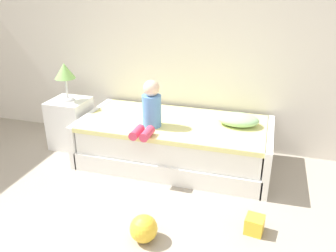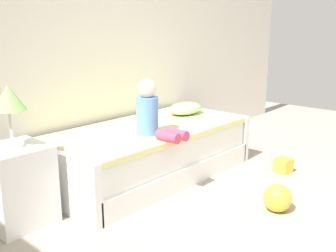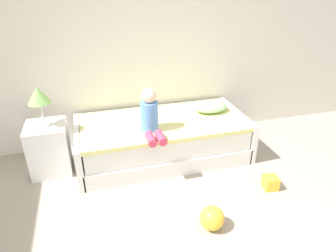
# 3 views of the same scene
# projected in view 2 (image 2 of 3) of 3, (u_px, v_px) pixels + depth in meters

# --- Properties ---
(wall_rear) EXTENTS (7.20, 0.10, 2.90)m
(wall_rear) POSITION_uv_depth(u_px,v_px,m) (90.00, 26.00, 3.82)
(wall_rear) COLOR silver
(wall_rear) RESTS_ON ground
(bed) EXTENTS (2.11, 1.00, 0.50)m
(bed) POSITION_uv_depth(u_px,v_px,m) (149.00, 152.00, 3.86)
(bed) COLOR white
(bed) RESTS_ON ground
(nightstand) EXTENTS (0.44, 0.44, 0.60)m
(nightstand) POSITION_uv_depth(u_px,v_px,m) (17.00, 185.00, 2.90)
(nightstand) COLOR white
(nightstand) RESTS_ON ground
(table_lamp) EXTENTS (0.24, 0.24, 0.45)m
(table_lamp) POSITION_uv_depth(u_px,v_px,m) (9.00, 101.00, 2.75)
(table_lamp) COLOR silver
(table_lamp) RESTS_ON nightstand
(child_figure) EXTENTS (0.20, 0.51, 0.50)m
(child_figure) POSITION_uv_depth(u_px,v_px,m) (151.00, 113.00, 3.46)
(child_figure) COLOR #598CD1
(child_figure) RESTS_ON bed
(pillow) EXTENTS (0.44, 0.30, 0.13)m
(pillow) POSITION_uv_depth(u_px,v_px,m) (185.00, 108.00, 4.34)
(pillow) COLOR #99CC8C
(pillow) RESTS_ON bed
(toy_ball) EXTENTS (0.23, 0.23, 0.23)m
(toy_ball) POSITION_uv_depth(u_px,v_px,m) (277.00, 198.00, 3.13)
(toy_ball) COLOR yellow
(toy_ball) RESTS_ON ground
(toy_block) EXTENTS (0.17, 0.17, 0.15)m
(toy_block) POSITION_uv_depth(u_px,v_px,m) (283.00, 165.00, 3.98)
(toy_block) COLOR yellow
(toy_block) RESTS_ON ground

